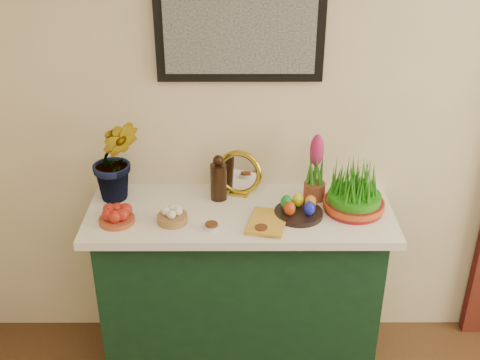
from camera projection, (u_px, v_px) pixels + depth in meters
name	position (u px, v px, depth m)	size (l,w,h in m)	color
sideboard	(240.00, 290.00, 2.98)	(1.30, 0.45, 0.85)	#12331C
tablecloth	(240.00, 213.00, 2.77)	(1.40, 0.55, 0.04)	white
hyacinth_green	(114.00, 146.00, 2.73)	(0.27, 0.23, 0.54)	#2E7A1C
apple_bowl	(116.00, 216.00, 2.65)	(0.18, 0.18, 0.08)	#A74927
garlic_basket	(172.00, 216.00, 2.65)	(0.18, 0.18, 0.07)	#AE8046
vinegar_cruet	(219.00, 180.00, 2.80)	(0.08, 0.08, 0.23)	black
mirror	(239.00, 173.00, 2.84)	(0.23, 0.10, 0.23)	gold
book	(249.00, 220.00, 2.65)	(0.15, 0.22, 0.03)	gold
spice_dish_left	(212.00, 226.00, 2.61)	(0.07, 0.07, 0.03)	silver
spice_dish_right	(261.00, 230.00, 2.59)	(0.07, 0.07, 0.03)	silver
egg_plate	(299.00, 209.00, 2.70)	(0.25, 0.25, 0.09)	black
hyacinth_pink	(316.00, 171.00, 2.78)	(0.10, 0.10, 0.33)	brown
wheatgrass_sabzeh	(355.00, 191.00, 2.71)	(0.28, 0.28, 0.23)	maroon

